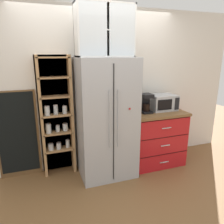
{
  "coord_description": "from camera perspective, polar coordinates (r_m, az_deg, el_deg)",
  "views": [
    {
      "loc": [
        -0.94,
        -2.97,
        1.86
      ],
      "look_at": [
        0.1,
        -0.0,
        0.99
      ],
      "focal_mm": 34.42,
      "sensor_mm": 36.0,
      "label": 1
    }
  ],
  "objects": [
    {
      "name": "chalkboard_menu",
      "position": [
        3.52,
        -23.78,
        -5.58
      ],
      "size": [
        0.6,
        0.04,
        1.34
      ],
      "color": "brown",
      "rests_on": "ground"
    },
    {
      "name": "counter_cabinet",
      "position": [
        3.79,
        11.36,
        -6.51
      ],
      "size": [
        0.91,
        0.66,
        0.92
      ],
      "color": "red",
      "rests_on": "ground"
    },
    {
      "name": "upper_cabinet",
      "position": [
        3.17,
        -2.13,
        20.66
      ],
      "size": [
        0.8,
        0.32,
        0.7
      ],
      "color": "silver",
      "rests_on": "refrigerator"
    },
    {
      "name": "microwave",
      "position": [
        3.72,
        13.31,
        2.51
      ],
      "size": [
        0.44,
        0.33,
        0.26
      ],
      "color": "#ADAFB5",
      "rests_on": "counter_cabinet"
    },
    {
      "name": "mug_red",
      "position": [
        3.62,
        11.93,
        0.79
      ],
      "size": [
        0.11,
        0.07,
        0.08
      ],
      "color": "red",
      "rests_on": "counter_cabinet"
    },
    {
      "name": "wall_back_cream",
      "position": [
        3.54,
        -3.69,
        5.93
      ],
      "size": [
        4.96,
        0.1,
        2.55
      ],
      "primitive_type": "cube",
      "color": "silver",
      "rests_on": "ground"
    },
    {
      "name": "coffee_maker",
      "position": [
        3.51,
        8.89,
        2.38
      ],
      "size": [
        0.17,
        0.2,
        0.31
      ],
      "color": "black",
      "rests_on": "counter_cabinet"
    },
    {
      "name": "bottle_amber",
      "position": [
        3.69,
        11.17,
        2.09
      ],
      "size": [
        0.06,
        0.06,
        0.24
      ],
      "color": "brown",
      "rests_on": "counter_cabinet"
    },
    {
      "name": "refrigerator",
      "position": [
        3.25,
        -1.66,
        -1.68
      ],
      "size": [
        0.83,
        0.73,
        1.8
      ],
      "color": "#ADAFB5",
      "rests_on": "ground"
    },
    {
      "name": "ground_plane",
      "position": [
        3.62,
        -1.56,
        -15.42
      ],
      "size": [
        10.66,
        10.66,
        0.0
      ],
      "primitive_type": "plane",
      "color": "brown"
    },
    {
      "name": "pantry_shelf_column",
      "position": [
        3.4,
        -14.55,
        -1.02
      ],
      "size": [
        0.52,
        0.25,
        1.84
      ],
      "color": "brown",
      "rests_on": "ground"
    }
  ]
}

